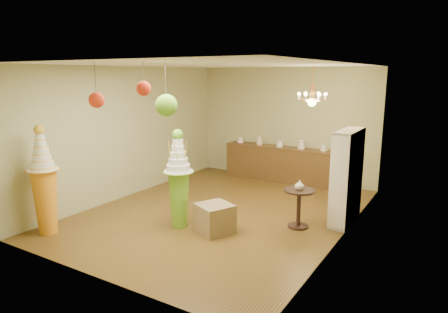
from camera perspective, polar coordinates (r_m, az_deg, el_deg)
The scene contains 17 objects.
floor at distance 8.41m, azimuth -0.38°, elevation -7.91°, with size 6.50×6.50×0.00m, color #573D17.
ceiling at distance 7.93m, azimuth -0.41°, elevation 12.97°, with size 6.50×6.50×0.00m, color silver.
wall_back at distance 10.91m, azimuth 8.65°, elevation 4.59°, with size 5.00×0.04×3.00m, color tan.
wall_front at distance 5.60m, azimuth -18.20°, elevation -2.58°, with size 5.00×0.04×3.00m, color tan.
wall_left at distance 9.57m, azimuth -13.25°, elevation 3.44°, with size 0.04×6.50×3.00m, color tan.
wall_right at distance 7.07m, azimuth 17.11°, elevation 0.38°, with size 0.04×6.50×3.00m, color tan.
pedestal_green at distance 7.46m, azimuth -6.47°, elevation -4.33°, with size 0.69×0.69×1.85m.
pedestal_orange at distance 7.79m, azimuth -24.21°, elevation -4.70°, with size 0.59×0.59×1.97m.
burlap_riser at distance 7.31m, azimuth -1.33°, elevation -8.81°, with size 0.58×0.58×0.52m, color olive.
sideboard at distance 10.82m, azimuth 7.91°, elevation -0.93°, with size 3.04×0.54×1.16m.
shelving_unit at distance 7.99m, azimuth 17.17°, elevation -2.75°, with size 0.33×1.20×1.80m.
round_table at distance 7.59m, azimuth 10.65°, elevation -6.54°, with size 0.74×0.74×0.74m.
vase at distance 7.49m, azimuth 10.75°, elevation -3.99°, with size 0.17×0.17×0.18m, color silver.
pom_red_left at distance 6.09m, azimuth -17.74°, elevation 7.69°, with size 0.23×0.23×0.66m.
pom_green_mid at distance 6.08m, azimuth -8.24°, elevation 7.25°, with size 0.33×0.33×0.80m.
pom_red_right at distance 5.80m, azimuth -11.40°, elevation 9.50°, with size 0.21×0.21×0.48m.
chandelier at distance 8.58m, azimuth 12.46°, elevation 7.94°, with size 0.80×0.80×0.85m.
Camera 1 is at (4.17, -6.74, 2.82)m, focal length 32.00 mm.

